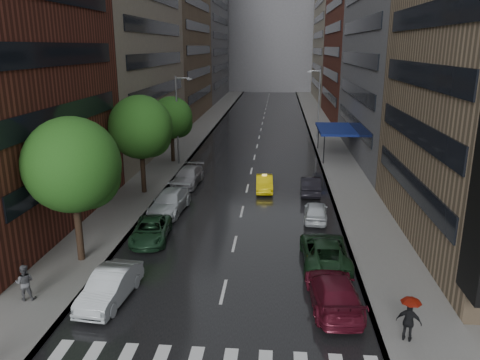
{
  "coord_description": "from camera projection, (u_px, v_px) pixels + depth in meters",
  "views": [
    {
      "loc": [
        2.6,
        -17.15,
        12.03
      ],
      "look_at": [
        0.0,
        14.21,
        3.0
      ],
      "focal_mm": 35.0,
      "sensor_mm": 36.0,
      "label": 1
    }
  ],
  "objects": [
    {
      "name": "sidewalk_right",
      "position": [
        323.0,
        133.0,
        67.11
      ],
      "size": [
        4.0,
        140.0,
        0.15
      ],
      "primitive_type": "cube",
      "color": "gray",
      "rests_on": "ground"
    },
    {
      "name": "ped_black_umbrella",
      "position": [
        24.0,
        276.0,
        22.46
      ],
      "size": [
        1.02,
        0.98,
        2.09
      ],
      "color": "#535459",
      "rests_on": "sidewalk_left"
    },
    {
      "name": "street_lamp_right",
      "position": [
        318.0,
        103.0,
        61.09
      ],
      "size": [
        1.74,
        0.22,
        9.0
      ],
      "color": "gray",
      "rests_on": "sidewalk_right"
    },
    {
      "name": "sidewalk_left",
      "position": [
        199.0,
        131.0,
        68.54
      ],
      "size": [
        4.0,
        140.0,
        0.15
      ],
      "primitive_type": "cube",
      "color": "gray",
      "rests_on": "ground"
    },
    {
      "name": "taxi",
      "position": [
        264.0,
        183.0,
        40.23
      ],
      "size": [
        1.59,
        4.08,
        1.32
      ],
      "primitive_type": "imported",
      "rotation": [
        0.0,
        0.0,
        0.05
      ],
      "color": "yellow",
      "rests_on": "ground"
    },
    {
      "name": "building_far",
      "position": [
        271.0,
        31.0,
        128.56
      ],
      "size": [
        40.0,
        14.0,
        32.0
      ],
      "primitive_type": "cube",
      "color": "slate",
      "rests_on": "ground"
    },
    {
      "name": "tree_mid",
      "position": [
        140.0,
        127.0,
        38.03
      ],
      "size": [
        5.2,
        5.2,
        8.29
      ],
      "color": "#382619",
      "rests_on": "ground"
    },
    {
      "name": "tree_near",
      "position": [
        72.0,
        165.0,
        25.54
      ],
      "size": [
        5.29,
        5.29,
        8.43
      ],
      "color": "#382619",
      "rests_on": "ground"
    },
    {
      "name": "road",
      "position": [
        260.0,
        132.0,
        67.84
      ],
      "size": [
        14.0,
        140.0,
        0.01
      ],
      "primitive_type": "cube",
      "color": "black",
      "rests_on": "ground"
    },
    {
      "name": "ground",
      "position": [
        213.0,
        339.0,
        19.95
      ],
      "size": [
        220.0,
        220.0,
        0.0
      ],
      "primitive_type": "plane",
      "color": "gray",
      "rests_on": "ground"
    },
    {
      "name": "buildings_right",
      "position": [
        365.0,
        25.0,
        68.92
      ],
      "size": [
        8.05,
        109.1,
        36.0
      ],
      "color": "#937A5B",
      "rests_on": "ground"
    },
    {
      "name": "parked_cars_left",
      "position": [
        165.0,
        209.0,
        33.49
      ],
      "size": [
        2.69,
        25.19,
        1.59
      ],
      "color": "silver",
      "rests_on": "ground"
    },
    {
      "name": "buildings_left",
      "position": [
        168.0,
        20.0,
        73.04
      ],
      "size": [
        8.0,
        108.0,
        38.0
      ],
      "color": "maroon",
      "rests_on": "ground"
    },
    {
      "name": "parked_cars_right",
      "position": [
        322.0,
        238.0,
        28.43
      ],
      "size": [
        2.69,
        23.06,
        1.6
      ],
      "color": "#5A1221",
      "rests_on": "ground"
    },
    {
      "name": "street_lamp_left",
      "position": [
        178.0,
        118.0,
        47.95
      ],
      "size": [
        1.74,
        0.22,
        9.0
      ],
      "color": "gray",
      "rests_on": "sidewalk_left"
    },
    {
      "name": "tree_far",
      "position": [
        171.0,
        118.0,
        48.9
      ],
      "size": [
        4.42,
        4.42,
        7.04
      ],
      "color": "#382619",
      "rests_on": "ground"
    },
    {
      "name": "ped_red_umbrella",
      "position": [
        410.0,
        315.0,
        19.3
      ],
      "size": [
        1.1,
        0.82,
        2.01
      ],
      "color": "black",
      "rests_on": "sidewalk_right"
    },
    {
      "name": "awning",
      "position": [
        336.0,
        129.0,
        51.9
      ],
      "size": [
        4.0,
        8.0,
        3.12
      ],
      "color": "navy",
      "rests_on": "sidewalk_right"
    }
  ]
}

